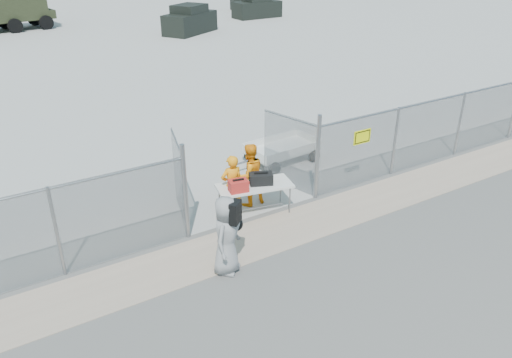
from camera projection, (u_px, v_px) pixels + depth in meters
ground at (299, 252)px, 11.95m from camera, size 160.00×160.00×0.00m
tarmac_inside at (21, 19)px, 44.12m from camera, size 160.00×80.00×0.01m
dirt_strip at (276, 232)px, 12.72m from camera, size 44.00×1.60×0.01m
chain_link_fence at (256, 179)px, 13.00m from camera, size 40.00×0.20×2.20m
folding_table at (255, 199)px, 13.43m from camera, size 2.13×1.23×0.85m
orange_bag at (238, 186)px, 12.86m from camera, size 0.55×0.42×0.31m
black_duffel at (261, 179)px, 13.24m from camera, size 0.70×0.57×0.30m
security_worker_left at (232, 185)px, 13.23m from camera, size 0.65×0.46×1.70m
security_worker_right at (249, 175)px, 13.67m from camera, size 0.90×0.71×1.81m
visitor at (226, 235)px, 10.88m from camera, size 1.08×1.04×1.86m
utility_trailer at (282, 151)px, 16.54m from camera, size 3.18×1.81×0.74m
military_truck at (3, 9)px, 38.16m from camera, size 7.32×3.71×3.33m
parked_vehicle_near at (190, 19)px, 37.55m from camera, size 4.93×4.09×2.05m
parked_vehicle_mid at (251, 1)px, 49.10m from camera, size 4.26×2.81×1.77m
parked_vehicle_far at (257, 7)px, 44.59m from camera, size 4.30×2.07×1.92m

